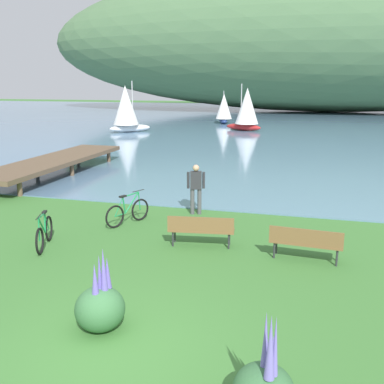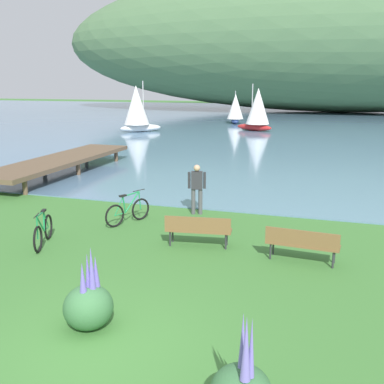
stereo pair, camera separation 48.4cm
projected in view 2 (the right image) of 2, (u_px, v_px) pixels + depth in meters
ground_plane at (95, 349)px, 7.61m from camera, size 200.00×200.00×0.00m
bay_water at (302, 121)px, 52.82m from camera, size 180.00×80.00×0.04m
distant_hillside at (344, 37)px, 65.21m from camera, size 88.52×28.00×21.37m
park_bench_near_camera at (302, 243)px, 11.16m from camera, size 1.83×0.63×0.88m
park_bench_further_along at (198, 228)px, 12.25m from camera, size 1.85×0.72×0.88m
bicycle_leaning_near_bench at (43, 232)px, 12.37m from camera, size 0.67×1.68×1.01m
bicycle_beside_path at (128, 211)px, 14.32m from camera, size 0.82×1.62×1.01m
person_at_shoreline at (197, 186)px, 15.19m from camera, size 0.59×0.31×1.71m
echium_bush_beside_closest at (88, 305)px, 8.18m from camera, size 0.91×0.91×1.57m
sailboat_nearest_to_shore at (257, 109)px, 40.99m from camera, size 3.72×2.76×4.22m
sailboat_mid_bay at (235, 108)px, 48.35m from camera, size 2.15×3.05×3.45m
sailboat_toward_hillside at (137, 108)px, 40.14m from camera, size 3.62×3.52×4.47m
pier_dock at (60, 160)px, 21.91m from camera, size 2.40×10.00×0.80m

